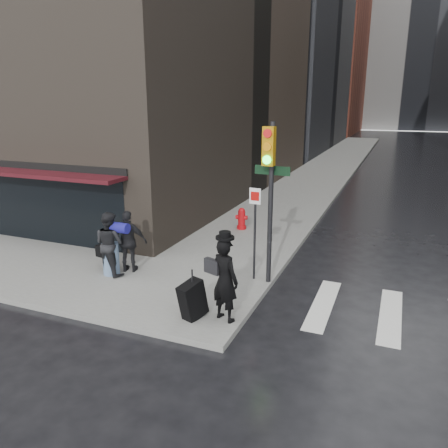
% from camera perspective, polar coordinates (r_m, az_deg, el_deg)
% --- Properties ---
extents(ground, '(140.00, 140.00, 0.00)m').
position_cam_1_polar(ground, '(11.59, -5.62, -9.53)').
color(ground, black).
rests_on(ground, ground).
extents(sidewalk_left, '(4.00, 50.00, 0.15)m').
position_cam_1_polar(sidewalk_left, '(36.89, 14.30, 7.79)').
color(sidewalk_left, slate).
rests_on(sidewalk_left, ground).
extents(bldg_left_far, '(22.00, 20.00, 26.00)m').
position_cam_1_polar(bldg_left_far, '(73.90, 8.51, 21.97)').
color(bldg_left_far, brown).
rests_on(bldg_left_far, ground).
extents(bldg_distant, '(40.00, 12.00, 32.00)m').
position_cam_1_polar(bldg_distant, '(87.93, 24.42, 21.78)').
color(bldg_distant, gray).
rests_on(bldg_distant, ground).
extents(storefront, '(8.40, 1.11, 2.83)m').
position_cam_1_polar(storefront, '(16.63, -24.53, 3.58)').
color(storefront, black).
rests_on(storefront, ground).
extents(man_overcoat, '(1.39, 0.97, 2.13)m').
position_cam_1_polar(man_overcoat, '(9.80, -0.77, -7.67)').
color(man_overcoat, black).
rests_on(man_overcoat, ground).
extents(man_jeans, '(1.28, 0.90, 1.83)m').
position_cam_1_polar(man_jeans, '(12.73, -14.68, -2.46)').
color(man_jeans, black).
rests_on(man_jeans, ground).
extents(man_greycoat, '(1.14, 0.71, 1.81)m').
position_cam_1_polar(man_greycoat, '(12.81, -12.33, -2.25)').
color(man_greycoat, black).
rests_on(man_greycoat, ground).
extents(traffic_light, '(1.07, 0.51, 4.30)m').
position_cam_1_polar(traffic_light, '(11.30, 5.82, 5.41)').
color(traffic_light, black).
rests_on(traffic_light, ground).
extents(fire_hydrant, '(0.47, 0.37, 0.84)m').
position_cam_1_polar(fire_hydrant, '(16.84, 2.31, 0.60)').
color(fire_hydrant, '#AC0A0F').
rests_on(fire_hydrant, ground).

